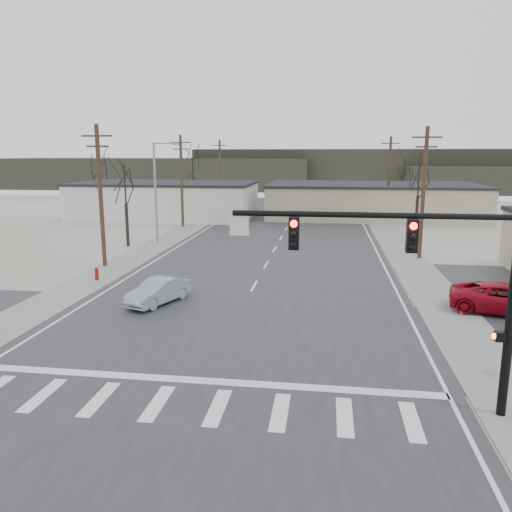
% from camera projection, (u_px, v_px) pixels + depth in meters
% --- Properties ---
extents(ground, '(140.00, 140.00, 0.00)m').
position_uv_depth(ground, '(229.00, 332.00, 22.85)').
color(ground, beige).
rests_on(ground, ground).
extents(main_road, '(18.00, 110.00, 0.05)m').
position_uv_depth(main_road, '(268.00, 262.00, 37.39)').
color(main_road, '#29292C').
rests_on(main_road, ground).
extents(cross_road, '(90.00, 10.00, 0.04)m').
position_uv_depth(cross_road, '(229.00, 331.00, 22.84)').
color(cross_road, '#29292C').
rests_on(cross_road, ground).
extents(sidewalk_left, '(3.00, 90.00, 0.06)m').
position_uv_depth(sidewalk_left, '(154.00, 246.00, 43.70)').
color(sidewalk_left, gray).
rests_on(sidewalk_left, ground).
extents(sidewalk_right, '(3.00, 90.00, 0.06)m').
position_uv_depth(sidewalk_right, '(403.00, 253.00, 40.79)').
color(sidewalk_right, gray).
rests_on(sidewalk_right, ground).
extents(traffic_signal_mast, '(8.95, 0.43, 7.20)m').
position_uv_depth(traffic_signal_mast, '(448.00, 268.00, 14.81)').
color(traffic_signal_mast, black).
rests_on(traffic_signal_mast, ground).
extents(fire_hydrant, '(0.24, 0.24, 0.87)m').
position_uv_depth(fire_hydrant, '(97.00, 274.00, 31.92)').
color(fire_hydrant, '#A50C0C').
rests_on(fire_hydrant, ground).
extents(building_left_far, '(22.30, 12.30, 4.50)m').
position_uv_depth(building_left_far, '(166.00, 200.00, 63.39)').
color(building_left_far, silver).
rests_on(building_left_far, ground).
extents(building_right_far, '(26.30, 14.30, 4.30)m').
position_uv_depth(building_right_far, '(372.00, 200.00, 63.72)').
color(building_right_far, '#C3B395').
rests_on(building_right_far, ground).
extents(upole_left_b, '(2.20, 0.30, 10.00)m').
position_uv_depth(upole_left_b, '(101.00, 194.00, 35.02)').
color(upole_left_b, '#4C3823').
rests_on(upole_left_b, ground).
extents(upole_left_c, '(2.20, 0.30, 10.00)m').
position_uv_depth(upole_left_c, '(182.00, 180.00, 54.42)').
color(upole_left_c, '#4C3823').
rests_on(upole_left_c, ground).
extents(upole_left_d, '(2.20, 0.30, 10.00)m').
position_uv_depth(upole_left_d, '(220.00, 173.00, 73.81)').
color(upole_left_d, '#4C3823').
rests_on(upole_left_d, ground).
extents(upole_right_a, '(2.20, 0.30, 10.00)m').
position_uv_depth(upole_right_a, '(423.00, 191.00, 37.68)').
color(upole_right_a, '#4C3823').
rests_on(upole_right_a, ground).
extents(upole_right_b, '(2.20, 0.30, 10.00)m').
position_uv_depth(upole_right_b, '(389.00, 178.00, 59.02)').
color(upole_right_b, '#4C3823').
rests_on(upole_right_b, ground).
extents(streetlight_main, '(2.40, 0.25, 9.00)m').
position_uv_depth(streetlight_main, '(157.00, 187.00, 44.65)').
color(streetlight_main, gray).
rests_on(streetlight_main, ground).
extents(tree_left_near, '(3.30, 3.30, 7.35)m').
position_uv_depth(tree_left_near, '(125.00, 187.00, 42.98)').
color(tree_left_near, black).
rests_on(tree_left_near, ground).
extents(tree_right_mid, '(3.74, 3.74, 8.33)m').
position_uv_depth(tree_right_mid, '(419.00, 177.00, 45.16)').
color(tree_right_mid, black).
rests_on(tree_right_mid, ground).
extents(tree_left_far, '(3.96, 3.96, 8.82)m').
position_uv_depth(tree_left_far, '(193.00, 167.00, 68.13)').
color(tree_left_far, black).
rests_on(tree_left_far, ground).
extents(tree_right_far, '(3.52, 3.52, 7.84)m').
position_uv_depth(tree_right_far, '(404.00, 171.00, 70.10)').
color(tree_right_far, black).
rests_on(tree_right_far, ground).
extents(tree_left_mid, '(3.96, 3.96, 8.82)m').
position_uv_depth(tree_left_mid, '(98.00, 169.00, 57.58)').
color(tree_left_mid, black).
rests_on(tree_left_mid, ground).
extents(hill_left, '(70.00, 18.00, 7.00)m').
position_uv_depth(hill_left, '(157.00, 174.00, 116.19)').
color(hill_left, '#333026').
rests_on(hill_left, ground).
extents(hill_center, '(80.00, 18.00, 9.00)m').
position_uv_depth(hill_center, '(375.00, 170.00, 113.00)').
color(hill_center, '#333026').
rests_on(hill_center, ground).
extents(sedan_crossing, '(2.83, 4.31, 1.34)m').
position_uv_depth(sedan_crossing, '(158.00, 291.00, 26.90)').
color(sedan_crossing, '#979DA1').
rests_on(sedan_crossing, main_road).
extents(car_far_a, '(2.15, 5.00, 1.44)m').
position_uv_depth(car_far_a, '(299.00, 210.00, 65.88)').
color(car_far_a, black).
rests_on(car_far_a, main_road).
extents(car_far_b, '(1.95, 4.07, 1.34)m').
position_uv_depth(car_far_b, '(304.00, 201.00, 78.46)').
color(car_far_b, black).
rests_on(car_far_b, main_road).
extents(car_parked_red, '(5.91, 3.87, 1.51)m').
position_uv_depth(car_parked_red, '(507.00, 299.00, 25.22)').
color(car_parked_red, maroon).
rests_on(car_parked_red, parking_lot).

